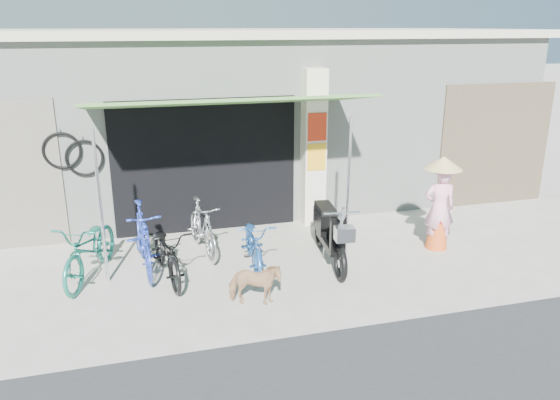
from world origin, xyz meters
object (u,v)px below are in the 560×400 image
object	(u,v)px
bike_teal	(91,249)
street_dog	(255,284)
moped	(329,233)
bike_black	(167,252)
bike_navy	(254,243)
bike_silver	(202,227)
bike_blue	(143,239)
nun	(440,203)

from	to	relation	value
bike_teal	street_dog	world-z (taller)	bike_teal
street_dog	moped	bearing A→B (deg)	-35.85
bike_black	bike_navy	size ratio (longest dim) A/B	1.02
bike_teal	bike_black	world-z (taller)	bike_teal
bike_silver	bike_navy	bearing A→B (deg)	-57.89
bike_silver	street_dog	size ratio (longest dim) A/B	2.08
bike_blue	bike_silver	distance (m)	1.09
bike_blue	street_dog	world-z (taller)	bike_blue
bike_navy	moped	distance (m)	1.26
street_dog	bike_navy	bearing A→B (deg)	5.04
street_dog	bike_silver	bearing A→B (deg)	29.98
bike_blue	bike_silver	size ratio (longest dim) A/B	1.15
bike_blue	bike_navy	size ratio (longest dim) A/B	1.10
bike_silver	nun	distance (m)	4.10
bike_black	bike_navy	bearing A→B (deg)	-7.29
moped	nun	size ratio (longest dim) A/B	1.18
bike_blue	bike_black	world-z (taller)	bike_blue
bike_black	street_dog	world-z (taller)	bike_black
bike_blue	bike_teal	bearing A→B (deg)	-179.96
bike_black	bike_teal	bearing A→B (deg)	154.45
bike_teal	moped	distance (m)	3.77
street_dog	bike_blue	bearing A→B (deg)	59.79
bike_blue	bike_navy	distance (m)	1.75
bike_black	moped	bearing A→B (deg)	-9.05
bike_teal	bike_silver	bearing A→B (deg)	35.39
bike_navy	moped	xyz separation A→B (m)	(1.26, -0.06, 0.07)
bike_silver	nun	world-z (taller)	nun
nun	bike_silver	bearing A→B (deg)	1.75
bike_silver	street_dog	bearing A→B (deg)	-85.71
moped	bike_blue	bearing A→B (deg)	178.00
bike_silver	street_dog	world-z (taller)	bike_silver
bike_blue	nun	bearing A→B (deg)	-9.27
bike_navy	nun	world-z (taller)	nun
bike_blue	bike_black	distance (m)	0.54
bike_blue	moped	size ratio (longest dim) A/B	0.92
bike_black	bike_blue	bearing A→B (deg)	120.74
bike_silver	nun	xyz separation A→B (m)	(4.00, -0.85, 0.36)
bike_black	nun	size ratio (longest dim) A/B	1.02
bike_silver	nun	size ratio (longest dim) A/B	0.95
bike_silver	bike_black	bearing A→B (deg)	-135.31
bike_silver	bike_navy	distance (m)	1.10
bike_blue	street_dog	distance (m)	2.15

